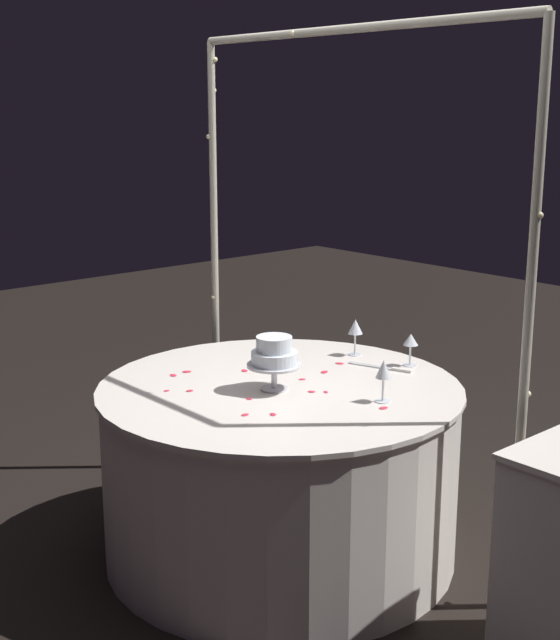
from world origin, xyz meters
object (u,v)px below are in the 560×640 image
Objects in this scene: wine_glass_1 at (411,341)px; wine_glass_2 at (355,328)px; wine_glass_0 at (384,371)px; cake_knife at (384,368)px; main_table at (280,470)px; decorative_arch at (345,218)px; tiered_cake at (274,355)px.

wine_glass_2 reaches higher than wine_glass_1.
wine_glass_1 is at bearing 11.36° from wine_glass_2.
wine_glass_0 is 0.58× the size of cake_knife.
wine_glass_1 is (-0.25, 0.45, -0.01)m from wine_glass_0.
wine_glass_1 is 0.28m from wine_glass_2.
wine_glass_1 is at bearing 75.09° from main_table.
cake_knife is (-0.29, 0.33, -0.12)m from wine_glass_0.
wine_glass_0 is at bearing -25.71° from decorative_arch.
tiered_cake is 1.53× the size of wine_glass_1.
decorative_arch is at bearing 93.47° from tiered_cake.
cake_knife is at bearing -110.75° from wine_glass_1.
wine_glass_1 is (0.14, 0.67, -0.03)m from tiered_cake.
decorative_arch is at bearing 90.17° from main_table.
decorative_arch is at bearing 154.29° from wine_glass_0.
wine_glass_2 reaches higher than cake_knife.
main_table is at bearing -104.91° from wine_glass_1.
decorative_arch is at bearing -60.03° from wine_glass_2.
wine_glass_2 is (-0.28, -0.06, 0.02)m from wine_glass_1.
tiered_cake is 0.44m from wine_glass_0.
main_table is 8.89× the size of wine_glass_2.
decorative_arch is 14.89× the size of wine_glass_1.
decorative_arch is 0.58m from wine_glass_2.
tiered_cake reaches higher than wine_glass_1.
main_table is at bearing -103.47° from cake_knife.
tiered_cake is (0.02, -0.05, 0.51)m from main_table.
wine_glass_2 is 0.27m from cake_knife.
tiered_cake is at bearing -77.21° from wine_glass_2.
tiered_cake is 0.63m from wine_glass_2.
decorative_arch is 0.62m from wine_glass_1.
wine_glass_0 is 1.00× the size of wine_glass_2.
cake_knife is at bearing -14.85° from wine_glass_2.
tiered_cake is 1.32× the size of wine_glass_0.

